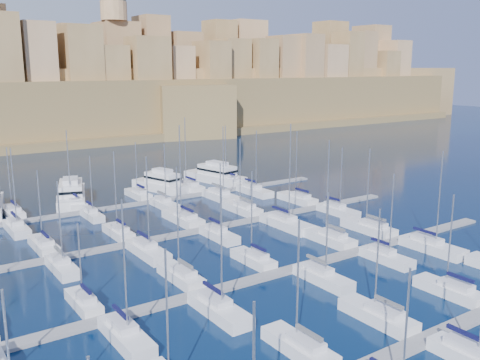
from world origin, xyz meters
TOP-DOWN VIEW (x-y plane):
  - ground at (0.00, 0.00)m, footprint 600.00×600.00m
  - pontoon_near at (0.00, -34.00)m, footprint 84.00×2.00m
  - pontoon_mid_near at (0.00, -12.00)m, footprint 84.00×2.00m
  - pontoon_mid_far at (0.00, 10.00)m, footprint 84.00×2.00m
  - pontoon_far at (0.00, 32.00)m, footprint 84.00×2.00m
  - sailboat_2 at (-11.92, -28.76)m, footprint 2.61×8.71m
  - sailboat_3 at (-0.77, -28.53)m, footprint 2.75×9.16m
  - sailboat_4 at (11.41, -28.81)m, footprint 2.58×8.59m
  - sailboat_9 at (-0.15, -39.06)m, footprint 2.50×8.34m
  - sailboat_13 at (-25.49, -7.44)m, footprint 2.20×7.33m
  - sailboat_14 at (-12.79, -6.81)m, footprint 2.58×8.60m
  - sailboat_15 at (-1.64, -7.11)m, footprint 2.40×7.99m
  - sailboat_16 at (13.31, -6.26)m, footprint 2.92×9.72m
  - sailboat_17 at (22.47, -6.13)m, footprint 2.99×9.98m
  - sailboat_19 at (-24.61, -17.32)m, footprint 2.66×8.86m
  - sailboat_20 at (-13.92, -17.61)m, footprint 2.84×9.46m
  - sailboat_21 at (1.70, -17.28)m, footprint 2.63×8.78m
  - sailboat_22 at (13.98, -16.96)m, footprint 2.44×8.14m
  - sailboat_23 at (22.91, -17.89)m, footprint 3.01×10.02m
  - sailboat_25 at (-23.94, 15.27)m, footprint 2.63×8.76m
  - sailboat_26 at (-12.34, 14.99)m, footprint 2.46×8.19m
  - sailboat_27 at (-0.07, 16.05)m, footprint 3.10×10.35m
  - sailboat_28 at (12.22, 15.76)m, footprint 2.93×9.77m
  - sailboat_29 at (25.71, 15.65)m, footprint 2.86×9.53m
  - sailboat_31 at (-24.28, 4.98)m, footprint 2.48×8.26m
  - sailboat_32 at (-12.25, 4.27)m, footprint 2.91×9.69m
  - sailboat_33 at (0.26, 4.88)m, footprint 2.54×8.46m
  - sailboat_34 at (12.91, 3.58)m, footprint 3.33×11.09m
  - sailboat_35 at (26.00, 4.65)m, footprint 2.68×8.93m
  - sailboat_37 at (-23.61, 37.40)m, footprint 2.71×9.03m
  - sailboat_38 at (-12.65, 37.95)m, footprint 3.05×10.16m
  - sailboat_39 at (0.95, 37.22)m, footprint 2.60×8.66m
  - sailboat_40 at (13.02, 38.06)m, footprint 3.11×10.38m
  - sailboat_41 at (23.19, 37.61)m, footprint 2.83×9.45m
  - sailboat_43 at (-25.28, 26.66)m, footprint 2.67×8.91m
  - sailboat_44 at (-12.32, 27.47)m, footprint 2.18×7.26m
  - sailboat_45 at (1.79, 26.87)m, footprint 2.55×8.49m
  - sailboat_46 at (14.11, 25.74)m, footprint 3.23×10.77m
  - sailboat_47 at (22.67, 26.19)m, footprint 2.96×9.85m
  - motor_yacht_b at (-11.51, 41.78)m, footprint 10.31×17.95m
  - motor_yacht_c at (7.78, 40.36)m, footprint 8.12×14.88m
  - motor_yacht_d at (22.47, 41.43)m, footprint 8.37×17.17m
  - fortified_city at (-0.19, 155.26)m, footprint 460.00×108.95m

SIDE VIEW (x-z plane):
  - ground at x=0.00m, z-range 0.00..0.00m
  - pontoon_near at x=0.00m, z-range 0.00..0.40m
  - pontoon_mid_near at x=0.00m, z-range 0.00..0.40m
  - pontoon_mid_far at x=0.00m, z-range 0.00..0.40m
  - pontoon_far at x=0.00m, z-range 0.00..0.40m
  - sailboat_13 at x=-25.49m, z-range -4.38..5.77m
  - sailboat_44 at x=-12.32m, z-range -5.14..6.56m
  - sailboat_9 at x=-0.15m, z-range -5.24..6.67m
  - sailboat_39 at x=0.95m, z-range -5.23..6.67m
  - sailboat_21 at x=1.70m, z-range -5.33..6.78m
  - sailboat_33 at x=0.26m, z-range -5.53..6.98m
  - sailboat_31 at x=-24.28m, z-range -5.60..7.05m
  - sailboat_25 at x=-23.94m, z-range -5.41..6.86m
  - sailboat_4 at x=11.41m, z-range -5.56..7.02m
  - sailboat_22 at x=13.98m, z-range -5.75..7.21m
  - sailboat_45 at x=1.79m, z-range -5.69..7.14m
  - sailboat_15 at x=-1.64m, z-range -5.91..7.37m
  - sailboat_35 at x=26.00m, z-range -5.68..7.14m
  - sailboat_3 at x=-0.77m, z-range -5.60..7.06m
  - sailboat_37 at x=-23.61m, z-range -5.71..7.18m
  - sailboat_2 at x=-11.92m, z-range -5.96..7.43m
  - sailboat_26 at x=-12.34m, z-range -6.29..7.77m
  - sailboat_41 at x=23.19m, z-range -6.18..7.67m
  - sailboat_43 at x=-25.28m, z-range -6.44..7.93m
  - sailboat_28 at x=12.22m, z-range -6.30..7.80m
  - sailboat_47 at x=22.67m, z-range -6.26..7.76m
  - sailboat_14 at x=-12.79m, z-range -6.75..8.25m
  - sailboat_19 at x=-24.61m, z-range -6.72..8.23m
  - sailboat_29 at x=25.71m, z-range -6.54..8.04m
  - sailboat_17 at x=22.47m, z-range -6.31..7.82m
  - sailboat_20 at x=-13.92m, z-range -6.69..8.20m
  - sailboat_32 at x=-12.25m, z-range -6.68..8.20m
  - sailboat_23 at x=22.91m, z-range -6.92..8.45m
  - sailboat_38 at x=-12.65m, z-range -6.84..8.37m
  - sailboat_16 at x=13.31m, z-range -7.34..8.87m
  - sailboat_46 at x=14.11m, z-range -6.96..8.51m
  - sailboat_40 at x=13.02m, z-range -7.33..8.87m
  - sailboat_27 at x=-0.07m, z-range -7.88..9.44m
  - sailboat_34 at x=12.91m, z-range -8.18..9.77m
  - motor_yacht_d at x=22.47m, z-range -0.90..4.35m
  - motor_yacht_b at x=-11.51m, z-range -0.90..4.35m
  - motor_yacht_c at x=7.78m, z-range -0.90..4.35m
  - fortified_city at x=-0.19m, z-range -15.02..44.50m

